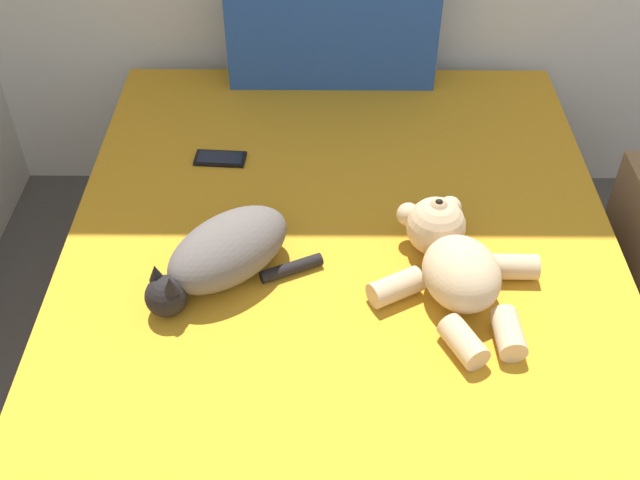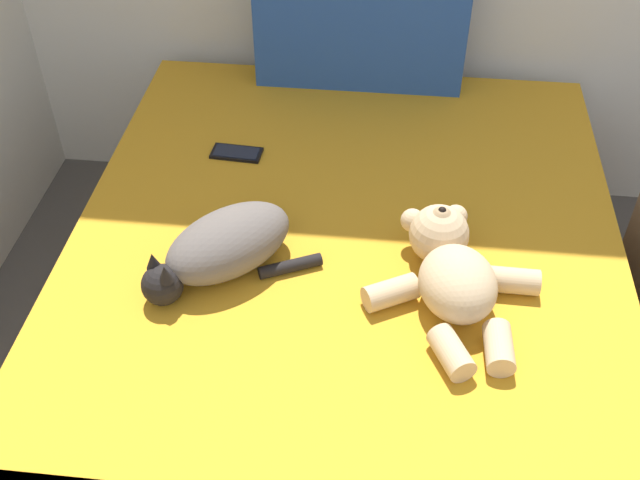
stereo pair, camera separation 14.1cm
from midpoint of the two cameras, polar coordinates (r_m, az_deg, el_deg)
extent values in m
cube|color=olive|center=(2.21, 3.34, -8.53)|extent=(1.49, 1.95, 0.33)
cube|color=white|center=(2.02, 3.63, -3.88)|extent=(1.45, 1.89, 0.19)
cube|color=orange|center=(1.99, 3.86, -0.58)|extent=(1.43, 1.76, 0.02)
cube|color=#264C99|center=(2.54, 4.70, 16.03)|extent=(0.67, 0.14, 0.45)
ellipsoid|color=#59514C|center=(1.88, -4.65, -0.26)|extent=(0.37, 0.38, 0.15)
sphere|color=black|center=(1.83, -9.46, -3.38)|extent=(0.10, 0.10, 0.10)
cone|color=black|center=(1.77, -9.20, -2.57)|extent=(0.04, 0.04, 0.04)
cone|color=black|center=(1.80, -10.13, -1.61)|extent=(0.04, 0.04, 0.04)
cylinder|color=black|center=(1.89, -0.09, -2.02)|extent=(0.16, 0.10, 0.03)
ellipsoid|color=black|center=(1.90, -7.52, -2.03)|extent=(0.11, 0.11, 0.04)
ellipsoid|color=tan|center=(1.81, 12.38, -3.27)|extent=(0.23, 0.26, 0.15)
sphere|color=tan|center=(1.93, 10.89, 0.35)|extent=(0.15, 0.15, 0.15)
sphere|color=#9E7F58|center=(1.89, 11.09, 1.49)|extent=(0.06, 0.06, 0.06)
sphere|color=black|center=(1.88, 11.19, 2.08)|extent=(0.02, 0.02, 0.02)
sphere|color=tan|center=(1.94, 8.93, 1.39)|extent=(0.06, 0.06, 0.06)
sphere|color=tan|center=(1.98, 12.06, 1.66)|extent=(0.06, 0.06, 0.06)
cylinder|color=tan|center=(1.82, 7.48, -3.97)|extent=(0.14, 0.12, 0.06)
cylinder|color=tan|center=(1.73, 12.05, -8.27)|extent=(0.11, 0.14, 0.06)
cylinder|color=tan|center=(1.91, 16.11, -2.98)|extent=(0.13, 0.07, 0.06)
cylinder|color=tan|center=(1.76, 15.40, -7.79)|extent=(0.07, 0.12, 0.06)
cube|color=black|center=(2.28, -4.45, 6.40)|extent=(0.15, 0.08, 0.01)
cube|color=black|center=(2.28, -4.46, 6.50)|extent=(0.13, 0.07, 0.00)
camera|label=1|loc=(0.07, -87.84, 1.96)|focal=43.13mm
camera|label=2|loc=(0.07, 92.16, -1.96)|focal=43.13mm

